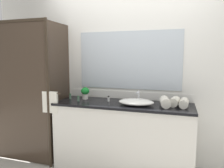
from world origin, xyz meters
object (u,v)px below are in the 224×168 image
at_px(amenity_bottle_lotion, 70,96).
at_px(rolled_towel_far_edge, 165,102).
at_px(amenity_bottle_shampoo, 109,99).
at_px(rolled_towel_near_edge, 184,103).
at_px(faucet, 139,99).
at_px(potted_plant, 85,92).
at_px(sink_basin, 136,102).
at_px(rolled_towel_middle, 175,102).
at_px(amenity_bottle_body_wash, 78,99).

xyz_separation_m(amenity_bottle_lotion, rolled_towel_far_edge, (1.34, -0.09, 0.02)).
height_order(amenity_bottle_shampoo, rolled_towel_near_edge, rolled_towel_near_edge).
distance_m(faucet, potted_plant, 0.78).
xyz_separation_m(sink_basin, amenity_bottle_shampoo, (-0.40, 0.10, -0.00)).
xyz_separation_m(potted_plant, rolled_towel_near_edge, (1.35, -0.11, -0.04)).
height_order(rolled_towel_middle, rolled_towel_far_edge, rolled_towel_far_edge).
bearing_deg(rolled_towel_near_edge, amenity_bottle_body_wash, -177.95).
height_order(amenity_bottle_body_wash, rolled_towel_near_edge, rolled_towel_near_edge).
bearing_deg(faucet, amenity_bottle_shampoo, -170.86).
bearing_deg(rolled_towel_near_edge, potted_plant, 175.24).
bearing_deg(rolled_towel_near_edge, rolled_towel_middle, 160.61).
height_order(rolled_towel_near_edge, rolled_towel_middle, rolled_towel_middle).
bearing_deg(rolled_towel_far_edge, faucet, 157.61).
distance_m(rolled_towel_near_edge, rolled_towel_far_edge, 0.22).
distance_m(sink_basin, amenity_bottle_shampoo, 0.41).
height_order(amenity_bottle_lotion, rolled_towel_middle, rolled_towel_middle).
height_order(faucet, rolled_towel_near_edge, faucet).
relative_size(sink_basin, amenity_bottle_lotion, 5.72).
distance_m(amenity_bottle_shampoo, rolled_towel_far_edge, 0.76).
relative_size(faucet, amenity_bottle_body_wash, 2.31).
relative_size(amenity_bottle_shampoo, rolled_towel_near_edge, 0.34).
bearing_deg(rolled_towel_near_edge, sink_basin, -175.66).
bearing_deg(amenity_bottle_lotion, sink_basin, -5.96).
distance_m(faucet, rolled_towel_far_edge, 0.38).
xyz_separation_m(amenity_bottle_shampoo, amenity_bottle_body_wash, (-0.41, -0.10, -0.00)).
height_order(faucet, amenity_bottle_body_wash, faucet).
bearing_deg(potted_plant, amenity_bottle_shampoo, -8.89).
bearing_deg(rolled_towel_far_edge, rolled_towel_middle, 31.11).
bearing_deg(amenity_bottle_shampoo, rolled_towel_middle, -1.01).
xyz_separation_m(amenity_bottle_shampoo, rolled_towel_near_edge, (0.97, -0.05, 0.02)).
relative_size(rolled_towel_near_edge, rolled_towel_middle, 1.13).
distance_m(potted_plant, amenity_bottle_lotion, 0.23).
bearing_deg(amenity_bottle_lotion, rolled_towel_near_edge, -2.18).
distance_m(amenity_bottle_body_wash, rolled_towel_far_edge, 1.16).
bearing_deg(faucet, potted_plant, -179.57).
relative_size(amenity_bottle_shampoo, amenity_bottle_body_wash, 1.04).
height_order(amenity_bottle_shampoo, amenity_bottle_lotion, amenity_bottle_lotion).
bearing_deg(rolled_towel_middle, rolled_towel_near_edge, -19.39).
xyz_separation_m(sink_basin, rolled_towel_middle, (0.46, 0.08, 0.02)).
bearing_deg(faucet, amenity_bottle_lotion, -176.60).
height_order(faucet, amenity_bottle_lotion, faucet).
distance_m(amenity_bottle_shampoo, rolled_towel_middle, 0.87).
height_order(amenity_bottle_body_wash, rolled_towel_middle, rolled_towel_middle).
bearing_deg(amenity_bottle_body_wash, faucet, 11.75).
height_order(amenity_bottle_shampoo, amenity_bottle_body_wash, amenity_bottle_shampoo).
bearing_deg(rolled_towel_far_edge, amenity_bottle_lotion, 176.28).
bearing_deg(amenity_bottle_lotion, faucet, 3.40).
bearing_deg(faucet, rolled_towel_near_edge, -11.64).
xyz_separation_m(amenity_bottle_body_wash, amenity_bottle_lotion, (-0.18, 0.11, 0.00)).
xyz_separation_m(potted_plant, rolled_towel_middle, (1.24, -0.07, -0.04)).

